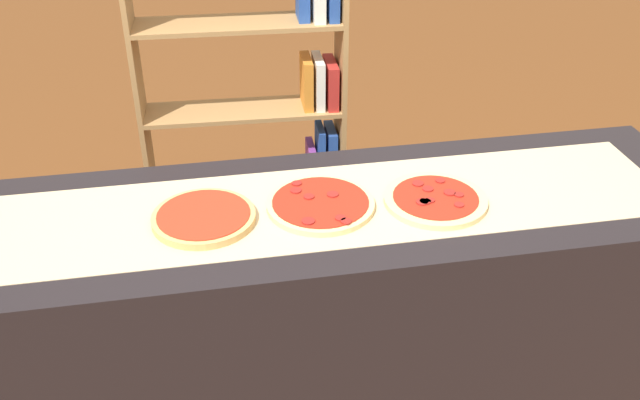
{
  "coord_description": "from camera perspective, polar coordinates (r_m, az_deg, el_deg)",
  "views": [
    {
      "loc": [
        -0.3,
        -1.63,
        1.95
      ],
      "look_at": [
        0.0,
        0.0,
        0.92
      ],
      "focal_mm": 39.96,
      "sensor_mm": 36.0,
      "label": 1
    }
  ],
  "objects": [
    {
      "name": "bookshelf",
      "position": [
        2.98,
        -3.99,
        6.18
      ],
      "size": [
        0.83,
        0.26,
        1.47
      ],
      "color": "#A87A47",
      "rests_on": "ground_plane"
    },
    {
      "name": "counter",
      "position": [
        2.24,
        0.0,
        -10.32
      ],
      "size": [
        2.25,
        0.63,
        0.9
      ],
      "primitive_type": "cube",
      "color": "black",
      "rests_on": "ground_plane"
    },
    {
      "name": "pizza_pepperoni_2",
      "position": [
        2.0,
        9.23,
        0.05
      ],
      "size": [
        0.29,
        0.29,
        0.02
      ],
      "color": "#E5C17F",
      "rests_on": "parchment_paper"
    },
    {
      "name": "pizza_pepperoni_1",
      "position": [
        1.95,
        0.04,
        -0.33
      ],
      "size": [
        0.3,
        0.3,
        0.02
      ],
      "color": "#E5C17F",
      "rests_on": "parchment_paper"
    },
    {
      "name": "pizza_plain_0",
      "position": [
        1.92,
        -9.29,
        -1.38
      ],
      "size": [
        0.28,
        0.28,
        0.02
      ],
      "color": "tan",
      "rests_on": "parchment_paper"
    },
    {
      "name": "parchment_paper",
      "position": [
        1.96,
        0.0,
        -0.47
      ],
      "size": [
        1.97,
        0.42,
        0.0
      ],
      "primitive_type": "cube",
      "color": "tan",
      "rests_on": "counter"
    }
  ]
}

